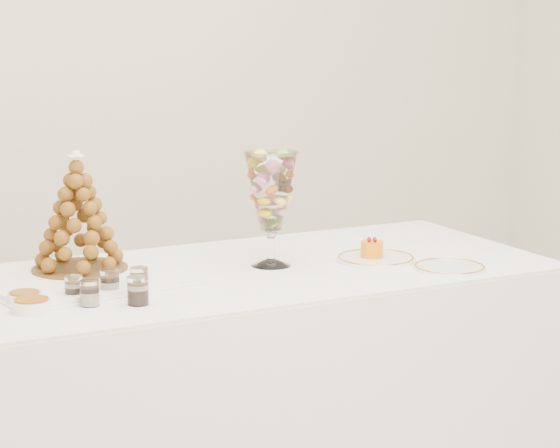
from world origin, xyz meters
TOP-DOWN VIEW (x-y plane):
  - buffet_table at (-0.10, 0.38)m, footprint 2.11×0.88m
  - lace_tray at (-0.46, 0.44)m, footprint 0.63×0.52m
  - macaron_vase at (0.11, 0.40)m, footprint 0.16×0.16m
  - cake_plate at (0.43, 0.32)m, footprint 0.25×0.25m
  - spare_plate at (0.57, 0.12)m, footprint 0.22×0.22m
  - verrine_a at (-0.54, 0.27)m, footprint 0.06×0.06m
  - verrine_b at (-0.44, 0.27)m, footprint 0.06×0.06m
  - verrine_c at (-0.35, 0.28)m, footprint 0.05×0.05m
  - verrine_d at (-0.52, 0.19)m, footprint 0.07×0.07m
  - verrine_e at (-0.40, 0.15)m, footprint 0.06×0.06m
  - ramekin_back at (-0.67, 0.29)m, footprint 0.09×0.09m
  - ramekin_front at (-0.68, 0.20)m, footprint 0.10×0.10m
  - croquembouche at (-0.45, 0.53)m, footprint 0.28×0.28m
  - mousse_cake at (0.42, 0.33)m, footprint 0.07×0.07m

SIDE VIEW (x-z plane):
  - buffet_table at x=-0.10m, z-range 0.00..0.80m
  - spare_plate at x=0.57m, z-range 0.80..0.81m
  - cake_plate at x=0.43m, z-range 0.80..0.81m
  - lace_tray at x=-0.46m, z-range 0.80..0.82m
  - ramekin_back at x=-0.67m, z-range 0.80..0.82m
  - ramekin_front at x=-0.68m, z-range 0.80..0.83m
  - verrine_a at x=-0.54m, z-range 0.80..0.86m
  - verrine_c at x=-0.35m, z-range 0.80..0.86m
  - verrine_d at x=-0.52m, z-range 0.80..0.87m
  - verrine_b at x=-0.44m, z-range 0.80..0.87m
  - mousse_cake at x=0.42m, z-range 0.80..0.87m
  - verrine_e at x=-0.40m, z-range 0.80..0.87m
  - croquembouche at x=-0.45m, z-range 0.81..1.16m
  - macaron_vase at x=0.11m, z-range 0.85..1.20m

